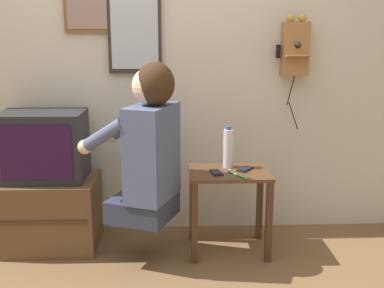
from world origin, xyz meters
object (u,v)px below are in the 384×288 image
cell_phone_spare (245,169)px  toothbrush (236,174)px  wall_phone_antique (295,47)px  person (149,145)px  television (44,146)px  framed_picture (87,4)px  wall_mirror (135,28)px  water_bottle (228,148)px  cell_phone_held (216,172)px

cell_phone_spare → toothbrush: 0.14m
wall_phone_antique → cell_phone_spare: size_ratio=5.80×
cell_phone_spare → toothbrush: toothbrush is taller
person → wall_phone_antique: size_ratio=1.24×
television → wall_phone_antique: wall_phone_antique is taller
framed_picture → wall_mirror: 0.35m
wall_phone_antique → cell_phone_spare: 0.90m
cell_phone_spare → toothbrush: size_ratio=0.85×
wall_phone_antique → water_bottle: bearing=-151.5°
wall_mirror → cell_phone_held: wall_mirror is taller
television → toothbrush: (1.24, -0.22, -0.14)m
television → cell_phone_spare: television is taller
wall_mirror → cell_phone_spare: bearing=-26.9°
wall_phone_antique → water_bottle: (-0.47, -0.26, -0.64)m
television → cell_phone_held: 1.14m
person → cell_phone_spare: size_ratio=7.18×
wall_mirror → water_bottle: bearing=-25.8°
person → cell_phone_spare: (0.61, 0.15, -0.20)m
wall_mirror → cell_phone_held: size_ratio=4.51×
person → framed_picture: size_ratio=2.58×
water_bottle → toothbrush: water_bottle is taller
wall_mirror → water_bottle: (0.61, -0.30, -0.76)m
television → cell_phone_held: bearing=-8.7°
water_bottle → cell_phone_spare: bearing=-33.2°
person → water_bottle: 0.56m
wall_mirror → cell_phone_spare: 1.20m
television → wall_mirror: 0.99m
framed_picture → wall_mirror: framed_picture is taller
cell_phone_spare → wall_mirror: bearing=-170.5°
television → toothbrush: bearing=-9.9°
person → wall_mirror: (-0.11, 0.52, 0.69)m
person → framed_picture: (-0.42, 0.52, 0.84)m
framed_picture → cell_phone_spare: size_ratio=2.78×
framed_picture → cell_phone_held: (0.84, -0.44, -1.05)m
wall_mirror → person: bearing=-78.4°
wall_phone_antique → cell_phone_held: bearing=-145.1°
framed_picture → water_bottle: framed_picture is taller
wall_phone_antique → cell_phone_held: 1.02m
wall_phone_antique → framed_picture: framed_picture is taller
water_bottle → toothbrush: (0.03, -0.18, -0.12)m
framed_picture → toothbrush: (0.96, -0.48, -1.05)m
cell_phone_held → person: bearing=-179.4°
wall_phone_antique → wall_mirror: 1.09m
cell_phone_held → cell_phone_spare: same height
person → framed_picture: 1.08m
wall_phone_antique → cell_phone_spare: (-0.37, -0.32, -0.76)m
person → cell_phone_held: 0.47m
person → cell_phone_held: person is taller
toothbrush → wall_phone_antique: bearing=13.0°
cell_phone_held → framed_picture: bearing=141.5°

